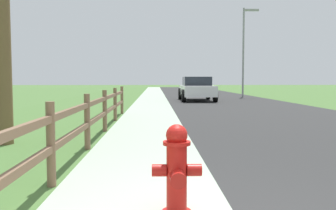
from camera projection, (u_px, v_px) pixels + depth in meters
The scene contains 8 objects.
ground_plane at pixel (165, 97), 27.91m from camera, with size 120.00×120.00×0.00m, color #466C33.
road_asphalt at pixel (207, 96), 30.03m from camera, with size 7.00×66.00×0.01m, color #292929.
curb_concrete at pixel (128, 96), 29.80m from camera, with size 6.00×66.00×0.01m, color #A1B69C.
grass_verge at pixel (110, 96), 29.75m from camera, with size 5.00×66.00×0.00m, color #466C33.
fire_hydrant at pixel (177, 169), 3.58m from camera, with size 0.49×0.42×0.89m.
rail_fence at pixel (97, 112), 8.07m from camera, with size 0.11×12.13×1.06m.
parked_suv_white at pixel (197, 89), 22.88m from camera, with size 2.10×4.64×1.49m.
street_lamp at pixel (245, 45), 27.03m from camera, with size 1.17×0.20×6.57m.
Camera 1 is at (-0.78, -2.88, 1.33)m, focal length 39.09 mm.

